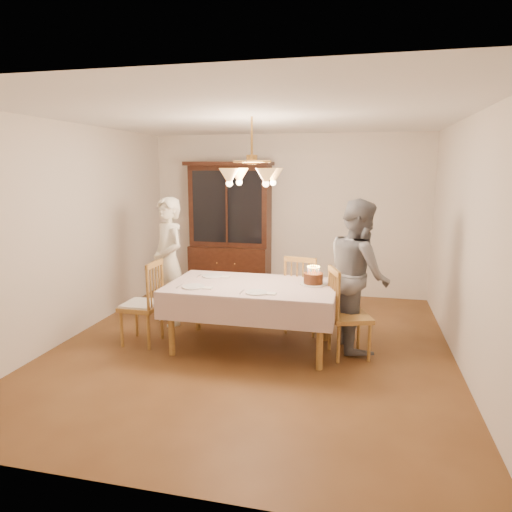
% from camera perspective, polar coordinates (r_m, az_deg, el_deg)
% --- Properties ---
extents(ground, '(5.00, 5.00, 0.00)m').
position_cam_1_polar(ground, '(5.44, -0.49, -11.32)').
color(ground, '#593519').
rests_on(ground, ground).
extents(room_shell, '(5.00, 5.00, 5.00)m').
position_cam_1_polar(room_shell, '(5.06, -0.52, 5.50)').
color(room_shell, white).
rests_on(room_shell, ground).
extents(dining_table, '(1.90, 1.10, 0.76)m').
position_cam_1_polar(dining_table, '(5.22, -0.50, -4.36)').
color(dining_table, olive).
rests_on(dining_table, ground).
extents(china_hutch, '(1.38, 0.54, 2.16)m').
position_cam_1_polar(china_hutch, '(7.52, -3.25, 3.13)').
color(china_hutch, black).
rests_on(china_hutch, ground).
extents(chair_far_side, '(0.50, 0.48, 1.00)m').
position_cam_1_polar(chair_far_side, '(5.83, 5.95, -5.23)').
color(chair_far_side, olive).
rests_on(chair_far_side, ground).
extents(chair_left_end, '(0.42, 0.44, 1.00)m').
position_cam_1_polar(chair_left_end, '(5.59, -14.05, -6.10)').
color(chair_left_end, olive).
rests_on(chair_left_end, ground).
extents(chair_right_end, '(0.54, 0.55, 1.00)m').
position_cam_1_polar(chair_right_end, '(5.16, 11.49, -7.55)').
color(chair_right_end, olive).
rests_on(chair_right_end, ground).
extents(elderly_woman, '(0.73, 0.71, 1.69)m').
position_cam_1_polar(elderly_woman, '(6.13, -10.85, -0.68)').
color(elderly_woman, white).
rests_on(elderly_woman, ground).
extents(adult_in_grey, '(0.88, 1.00, 1.73)m').
position_cam_1_polar(adult_in_grey, '(5.35, 12.67, -2.25)').
color(adult_in_grey, slate).
rests_on(adult_in_grey, ground).
extents(birthday_cake, '(0.30, 0.30, 0.22)m').
position_cam_1_polar(birthday_cake, '(5.22, 7.16, -2.89)').
color(birthday_cake, white).
rests_on(birthday_cake, dining_table).
extents(place_setting_near_left, '(0.40, 0.25, 0.02)m').
position_cam_1_polar(place_setting_near_left, '(5.11, -7.69, -3.84)').
color(place_setting_near_left, white).
rests_on(place_setting_near_left, dining_table).
extents(place_setting_near_right, '(0.38, 0.23, 0.02)m').
position_cam_1_polar(place_setting_near_right, '(4.84, 0.21, -4.59)').
color(place_setting_near_right, white).
rests_on(place_setting_near_right, dining_table).
extents(place_setting_far_left, '(0.39, 0.24, 0.02)m').
position_cam_1_polar(place_setting_far_left, '(5.59, -5.37, -2.51)').
color(place_setting_far_left, white).
rests_on(place_setting_far_left, dining_table).
extents(chandelier, '(0.62, 0.62, 0.73)m').
position_cam_1_polar(chandelier, '(5.03, -0.52, 9.99)').
color(chandelier, '#BF8C3F').
rests_on(chandelier, ground).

